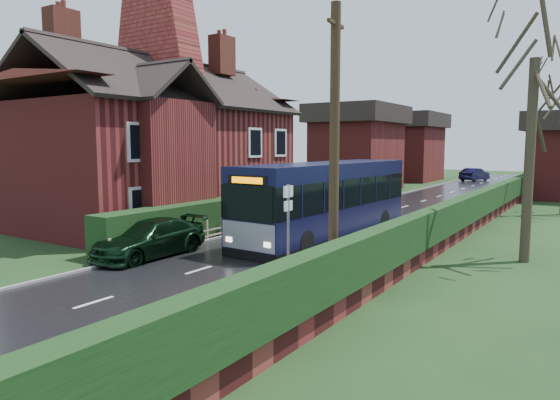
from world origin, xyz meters
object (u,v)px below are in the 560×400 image
Objects in this scene: car_silver at (322,204)px; bus_stop_sign at (288,218)px; car_green at (150,238)px; telegraph_pole at (334,150)px; bus at (326,201)px; brick_house at (161,139)px.

bus_stop_sign is at bearing -72.03° from car_silver.
telegraph_pole is at bearing -3.51° from car_green.
bus is 7.38m from car_silver.
car_green is at bearing 171.86° from telegraph_pole.
car_silver is 15.85m from telegraph_pole.
bus_stop_sign reaches higher than car_green.
brick_house is 1.33× the size of bus.
car_green is (-3.70, -6.75, -0.97)m from bus.
car_green is 0.60× the size of telegraph_pole.
car_green is (-0.10, -13.11, 0.06)m from car_silver.
telegraph_pole is at bearing -25.94° from brick_house.
brick_house is 9.93m from bus.
bus is at bearing 108.96° from bus_stop_sign.
brick_house is 1.87× the size of telegraph_pole.
car_silver is at bearing 122.00° from bus.
bus_stop_sign is 2.58m from telegraph_pole.
car_silver is 14.64m from bus_stop_sign.
telegraph_pole is (4.00, -7.14, 2.30)m from bus.
brick_house reaches higher than car_silver.
brick_house is at bearing 132.65° from car_green.
bus_stop_sign is at bearing -68.38° from bus.
car_silver is at bearing 114.15° from bus_stop_sign.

